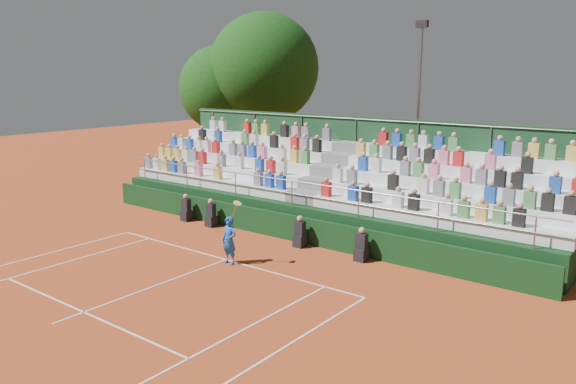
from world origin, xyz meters
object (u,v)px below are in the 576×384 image
Objects in this scene: tree_west at (223,89)px; floodlight_mast at (419,97)px; tree_east at (264,68)px; tennis_player at (229,240)px.

floodlight_mast reaches higher than tree_west.
tree_west is 0.81× the size of tree_east.
tree_east is (-10.68, 14.57, 5.76)m from tennis_player.
tennis_player is 0.22× the size of tree_east.
tree_west is 3.12m from tree_east.
tree_east is 10.93m from floodlight_mast.
tree_east is 1.13× the size of floodlight_mast.
tree_east reaches higher than tennis_player.
tennis_player is 18.96m from tree_east.
tennis_player is 0.27× the size of tree_west.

